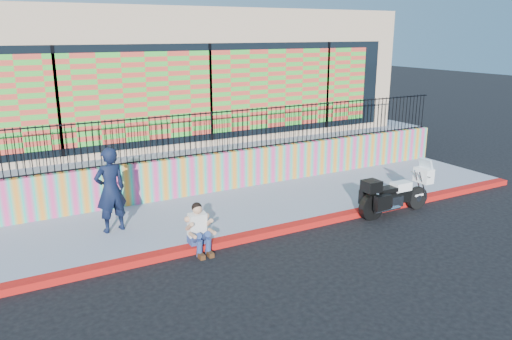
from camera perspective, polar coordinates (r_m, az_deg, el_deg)
ground at (r=11.89m, az=3.27°, el=-7.06°), size 90.00×90.00×0.00m
red_curb at (r=11.86m, az=3.28°, el=-6.73°), size 16.00×0.30×0.15m
sidewalk at (r=13.19m, az=-0.54°, el=-4.36°), size 16.00×3.00×0.15m
mural_wall at (r=14.37m, az=-3.58°, el=-0.10°), size 16.00×0.20×1.10m
metal_fence at (r=14.10m, az=-3.66°, el=4.40°), size 15.80×0.04×1.20m
elevated_platform at (r=18.99m, az=-10.22°, el=3.31°), size 16.00×10.00×1.25m
storefront_building at (r=18.42m, az=-10.39°, el=11.18°), size 14.00×8.06×4.00m
police_motorcycle at (r=13.27m, az=15.54°, el=-2.56°), size 2.19×0.73×1.37m
police_officer at (r=11.68m, az=-16.30°, el=-2.20°), size 0.79×0.59×1.96m
seated_man at (r=10.71m, az=-6.42°, el=-7.17°), size 0.54×0.71×1.06m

